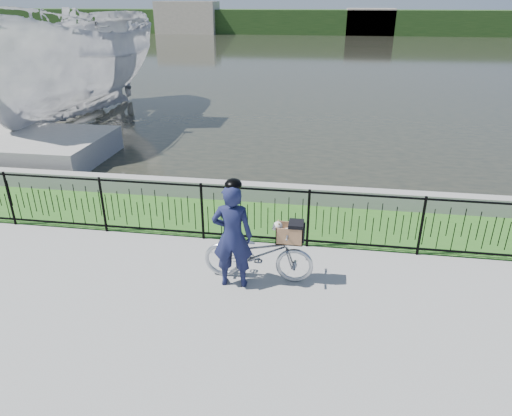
# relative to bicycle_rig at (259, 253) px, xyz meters

# --- Properties ---
(ground) EXTENTS (120.00, 120.00, 0.00)m
(ground) POSITION_rel_bicycle_rig_xyz_m (-0.27, -0.40, -0.48)
(ground) COLOR gray
(ground) RESTS_ON ground
(grass_strip) EXTENTS (60.00, 2.00, 0.01)m
(grass_strip) POSITION_rel_bicycle_rig_xyz_m (-0.27, 2.20, -0.48)
(grass_strip) COLOR #2D5F1D
(grass_strip) RESTS_ON ground
(water) EXTENTS (120.00, 120.00, 0.00)m
(water) POSITION_rel_bicycle_rig_xyz_m (-0.27, 32.60, -0.48)
(water) COLOR black
(water) RESTS_ON ground
(quay_wall) EXTENTS (60.00, 0.30, 0.40)m
(quay_wall) POSITION_rel_bicycle_rig_xyz_m (-0.27, 3.20, -0.28)
(quay_wall) COLOR gray
(quay_wall) RESTS_ON ground
(fence) EXTENTS (14.00, 0.06, 1.15)m
(fence) POSITION_rel_bicycle_rig_xyz_m (-0.27, 1.20, 0.09)
(fence) COLOR black
(fence) RESTS_ON ground
(far_treeline) EXTENTS (120.00, 6.00, 3.00)m
(far_treeline) POSITION_rel_bicycle_rig_xyz_m (-0.27, 59.60, 1.02)
(far_treeline) COLOR #244018
(far_treeline) RESTS_ON ground
(far_building_left) EXTENTS (8.00, 4.00, 4.00)m
(far_building_left) POSITION_rel_bicycle_rig_xyz_m (-18.27, 57.60, 1.52)
(far_building_left) COLOR #AEA28C
(far_building_left) RESTS_ON ground
(far_building_right) EXTENTS (6.00, 3.00, 3.20)m
(far_building_right) POSITION_rel_bicycle_rig_xyz_m (5.73, 58.10, 1.12)
(far_building_right) COLOR #AEA28C
(far_building_right) RESTS_ON ground
(bicycle_rig) EXTENTS (1.80, 0.63, 1.10)m
(bicycle_rig) POSITION_rel_bicycle_rig_xyz_m (0.00, 0.00, 0.00)
(bicycle_rig) COLOR #A4A8B0
(bicycle_rig) RESTS_ON ground
(cyclist) EXTENTS (0.66, 0.46, 1.82)m
(cyclist) POSITION_rel_bicycle_rig_xyz_m (-0.39, -0.23, 0.41)
(cyclist) COLOR #161A3D
(cyclist) RESTS_ON ground
(boat_near) EXTENTS (4.11, 10.92, 6.02)m
(boat_near) POSITION_rel_bicycle_rig_xyz_m (-8.08, 9.29, 1.71)
(boat_near) COLOR silver
(boat_near) RESTS_ON water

